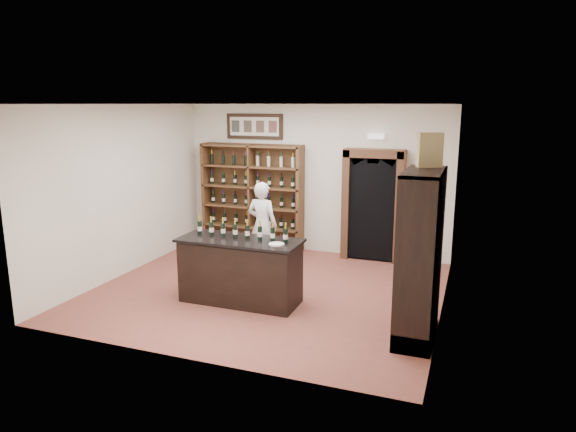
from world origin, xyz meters
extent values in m
plane|color=brown|center=(0.00, 0.00, 0.00)|extent=(5.50, 5.50, 0.00)
plane|color=white|center=(0.00, 0.00, 3.00)|extent=(5.50, 5.50, 0.00)
cube|color=silver|center=(0.00, 2.50, 1.50)|extent=(5.50, 0.04, 3.00)
cube|color=silver|center=(-2.75, 0.00, 1.50)|extent=(0.04, 5.00, 3.00)
cube|color=silver|center=(2.75, 0.00, 1.50)|extent=(0.04, 5.00, 3.00)
cube|color=brown|center=(-1.30, 2.47, 1.10)|extent=(2.20, 0.02, 2.20)
cube|color=brown|center=(-2.37, 2.29, 1.10)|extent=(0.06, 0.38, 2.20)
cube|color=brown|center=(-0.23, 2.29, 1.10)|extent=(0.06, 0.38, 2.20)
cube|color=brown|center=(-1.30, 2.29, 1.10)|extent=(0.04, 0.38, 2.20)
cube|color=brown|center=(-1.30, 2.29, 0.04)|extent=(2.18, 0.38, 0.04)
cube|color=brown|center=(-1.30, 2.29, 0.46)|extent=(2.18, 0.38, 0.04)
cube|color=brown|center=(-1.30, 2.29, 0.89)|extent=(2.18, 0.38, 0.03)
cube|color=brown|center=(-1.30, 2.29, 1.31)|extent=(2.18, 0.38, 0.04)
cube|color=brown|center=(-1.30, 2.29, 1.74)|extent=(2.18, 0.38, 0.04)
cube|color=brown|center=(-1.30, 2.29, 2.16)|extent=(2.18, 0.38, 0.04)
cube|color=black|center=(-1.30, 2.47, 2.55)|extent=(1.25, 0.04, 0.52)
cube|color=black|center=(1.25, 2.34, 1.06)|extent=(0.97, 0.29, 2.05)
cube|color=brown|center=(0.74, 2.32, 1.07)|extent=(0.14, 0.35, 2.15)
cube|color=brown|center=(1.76, 2.32, 1.07)|extent=(0.14, 0.35, 2.15)
cube|color=brown|center=(1.25, 2.32, 2.09)|extent=(1.15, 0.35, 0.16)
cube|color=white|center=(1.25, 2.42, 2.40)|extent=(0.30, 0.10, 0.10)
cube|color=black|center=(-0.20, -0.60, 0.47)|extent=(1.80, 0.70, 0.94)
cube|color=black|center=(-0.20, -0.60, 0.98)|extent=(1.88, 0.78, 0.04)
cylinder|color=black|center=(-0.92, -0.54, 1.10)|extent=(0.07, 0.07, 0.21)
cylinder|color=silver|center=(-0.92, -0.54, 1.09)|extent=(0.07, 0.07, 0.07)
cylinder|color=gold|center=(-0.92, -0.54, 1.25)|extent=(0.03, 0.03, 0.09)
cylinder|color=black|center=(-0.71, -0.54, 1.10)|extent=(0.07, 0.07, 0.21)
cylinder|color=silver|center=(-0.71, -0.54, 1.09)|extent=(0.07, 0.07, 0.07)
cylinder|color=gold|center=(-0.71, -0.54, 1.25)|extent=(0.03, 0.03, 0.09)
cylinder|color=black|center=(-0.51, -0.54, 1.10)|extent=(0.07, 0.07, 0.21)
cylinder|color=silver|center=(-0.51, -0.54, 1.09)|extent=(0.07, 0.07, 0.07)
cylinder|color=gold|center=(-0.51, -0.54, 1.25)|extent=(0.03, 0.03, 0.09)
cylinder|color=black|center=(-0.30, -0.54, 1.10)|extent=(0.07, 0.07, 0.21)
cylinder|color=silver|center=(-0.30, -0.54, 1.09)|extent=(0.07, 0.07, 0.07)
cylinder|color=gold|center=(-0.30, -0.54, 1.25)|extent=(0.03, 0.03, 0.09)
cylinder|color=black|center=(-0.10, -0.54, 1.10)|extent=(0.07, 0.07, 0.21)
cylinder|color=silver|center=(-0.10, -0.54, 1.09)|extent=(0.07, 0.07, 0.07)
cylinder|color=gold|center=(-0.10, -0.54, 1.25)|extent=(0.03, 0.03, 0.09)
cylinder|color=black|center=(0.11, -0.54, 1.10)|extent=(0.07, 0.07, 0.21)
cylinder|color=silver|center=(0.11, -0.54, 1.09)|extent=(0.07, 0.07, 0.07)
cylinder|color=gold|center=(0.11, -0.54, 1.25)|extent=(0.03, 0.03, 0.09)
cylinder|color=black|center=(0.31, -0.54, 1.10)|extent=(0.07, 0.07, 0.21)
cylinder|color=silver|center=(0.31, -0.54, 1.09)|extent=(0.07, 0.07, 0.07)
cylinder|color=gold|center=(0.31, -0.54, 1.25)|extent=(0.03, 0.03, 0.09)
cylinder|color=black|center=(0.52, -0.54, 1.10)|extent=(0.07, 0.07, 0.21)
cylinder|color=silver|center=(0.52, -0.54, 1.09)|extent=(0.07, 0.07, 0.07)
cylinder|color=gold|center=(0.52, -0.54, 1.25)|extent=(0.03, 0.03, 0.09)
cube|color=black|center=(2.72, -0.90, 1.10)|extent=(0.02, 1.20, 2.20)
cube|color=black|center=(2.49, -1.48, 1.10)|extent=(0.48, 0.04, 2.20)
cube|color=black|center=(2.49, -0.32, 1.10)|extent=(0.48, 0.04, 2.20)
cube|color=black|center=(2.49, -0.90, 2.18)|extent=(0.48, 1.20, 0.04)
cube|color=black|center=(2.49, -0.90, 0.12)|extent=(0.48, 1.20, 0.24)
cube|color=black|center=(2.49, -0.90, 0.35)|extent=(0.48, 1.16, 0.03)
cube|color=black|center=(2.49, -0.90, 0.90)|extent=(0.48, 1.16, 0.03)
cube|color=black|center=(2.49, -0.90, 1.45)|extent=(0.48, 1.16, 0.03)
imported|color=white|center=(-0.56, 1.11, 0.81)|extent=(0.62, 0.44, 1.62)
cylinder|color=silver|center=(0.44, -0.70, 1.01)|extent=(0.23, 0.23, 0.02)
cube|color=tan|center=(2.51, -0.53, 2.42)|extent=(0.34, 0.24, 0.44)
camera|label=1|loc=(3.10, -7.38, 3.00)|focal=32.00mm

